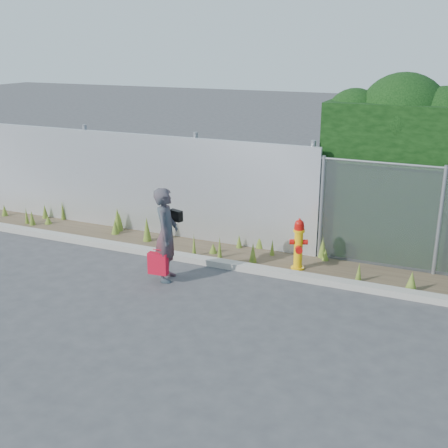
% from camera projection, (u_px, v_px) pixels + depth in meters
% --- Properties ---
extents(ground, '(80.00, 80.00, 0.00)m').
position_uv_depth(ground, '(206.00, 311.00, 8.93)').
color(ground, '#3A3A3D').
rests_on(ground, ground).
extents(curb, '(16.00, 0.22, 0.12)m').
position_uv_depth(curb, '(247.00, 268.00, 10.47)').
color(curb, gray).
rests_on(curb, ground).
extents(weed_strip, '(16.00, 1.31, 0.54)m').
position_uv_depth(weed_strip, '(300.00, 258.00, 10.74)').
color(weed_strip, '#493A2A').
rests_on(weed_strip, ground).
extents(corrugated_fence, '(8.50, 0.21, 2.30)m').
position_uv_depth(corrugated_fence, '(132.00, 183.00, 12.44)').
color(corrugated_fence, silver).
rests_on(corrugated_fence, ground).
extents(fire_hydrant, '(0.34, 0.30, 1.01)m').
position_uv_depth(fire_hydrant, '(298.00, 245.00, 10.39)').
color(fire_hydrant, '#F1B20C').
rests_on(fire_hydrant, ground).
extents(woman, '(0.57, 0.71, 1.69)m').
position_uv_depth(woman, '(166.00, 235.00, 9.87)').
color(woman, '#0F575F').
rests_on(woman, ground).
extents(red_tote_bag, '(0.35, 0.13, 0.46)m').
position_uv_depth(red_tote_bag, '(158.00, 264.00, 9.84)').
color(red_tote_bag, red).
extents(black_shoulder_bag, '(0.26, 0.11, 0.19)m').
position_uv_depth(black_shoulder_bag, '(176.00, 215.00, 9.98)').
color(black_shoulder_bag, black).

